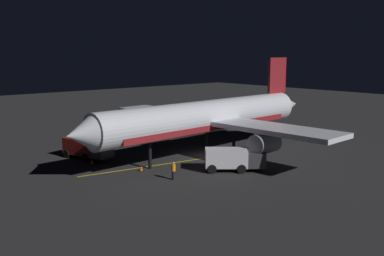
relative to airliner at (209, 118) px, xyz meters
name	(u,v)px	position (x,y,z in m)	size (l,w,h in m)	color
ground_plane	(205,157)	(-0.03, 0.58, -4.49)	(180.00, 180.00, 0.20)	#272727
apron_guide_stripe	(180,162)	(-0.31, 4.58, -4.39)	(0.24, 22.81, 0.01)	gold
airliner	(209,118)	(0.00, 0.00, 0.00)	(31.96, 36.14, 11.15)	silver
baggage_truck	(86,148)	(7.68, 11.59, -3.20)	(6.52, 3.58, 2.26)	maroon
catering_truck	(232,159)	(-6.66, 2.93, -3.20)	(5.44, 5.89, 2.27)	silver
ground_crew_worker	(173,171)	(-5.23, 9.40, -3.51)	(0.40, 0.40, 1.74)	black
traffic_cone_near_left	(141,168)	(-0.62, 9.91, -4.14)	(0.50, 0.50, 0.55)	#EA590F
traffic_cone_near_right	(92,162)	(5.13, 12.34, -4.14)	(0.50, 0.50, 0.55)	#EA590F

